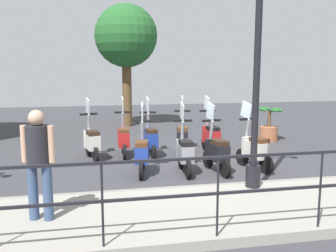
% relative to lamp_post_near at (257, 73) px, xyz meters
% --- Properties ---
extents(ground_plane, '(28.00, 28.00, 0.00)m').
position_rel_lamp_post_near_xyz_m(ground_plane, '(2.40, 0.57, -2.22)').
color(ground_plane, '#38383D').
extents(promenade_walkway, '(2.20, 20.00, 0.15)m').
position_rel_lamp_post_near_xyz_m(promenade_walkway, '(-0.75, 0.57, -2.15)').
color(promenade_walkway, gray).
rests_on(promenade_walkway, ground_plane).
extents(fence_railing, '(0.04, 16.03, 1.07)m').
position_rel_lamp_post_near_xyz_m(fence_railing, '(-1.80, 0.57, -1.32)').
color(fence_railing, black).
rests_on(fence_railing, promenade_walkway).
extents(lamp_post_near, '(0.26, 0.90, 4.64)m').
position_rel_lamp_post_near_xyz_m(lamp_post_near, '(0.00, 0.00, 0.00)').
color(lamp_post_near, black).
rests_on(lamp_post_near, promenade_walkway).
extents(pedestrian_distant, '(0.40, 0.47, 1.59)m').
position_rel_lamp_post_near_xyz_m(pedestrian_distant, '(-0.80, 3.60, -1.14)').
color(pedestrian_distant, '#384C70').
rests_on(pedestrian_distant, promenade_walkway).
extents(tree_distant, '(2.39, 2.39, 4.67)m').
position_rel_lamp_post_near_xyz_m(tree_distant, '(8.42, 1.53, 1.20)').
color(tree_distant, brown).
rests_on(tree_distant, ground_plane).
extents(potted_palm, '(1.06, 0.66, 1.05)m').
position_rel_lamp_post_near_xyz_m(potted_palm, '(4.60, -2.58, -1.78)').
color(potted_palm, '#9E5B3D').
rests_on(potted_palm, ground_plane).
extents(scooter_near_0, '(1.20, 0.53, 1.54)m').
position_rel_lamp_post_near_xyz_m(scooter_near_0, '(1.58, -0.73, -1.74)').
color(scooter_near_0, black).
rests_on(scooter_near_0, ground_plane).
extents(scooter_near_1, '(1.23, 0.46, 1.54)m').
position_rel_lamp_post_near_xyz_m(scooter_near_1, '(1.49, 0.20, -1.74)').
color(scooter_near_1, black).
rests_on(scooter_near_1, ground_plane).
extents(scooter_near_2, '(1.23, 0.44, 1.54)m').
position_rel_lamp_post_near_xyz_m(scooter_near_2, '(1.58, 0.90, -1.74)').
color(scooter_near_2, black).
rests_on(scooter_near_2, ground_plane).
extents(scooter_near_3, '(1.23, 0.47, 1.54)m').
position_rel_lamp_post_near_xyz_m(scooter_near_3, '(1.69, 1.82, -1.74)').
color(scooter_near_3, black).
rests_on(scooter_near_3, ground_plane).
extents(scooter_far_0, '(1.23, 0.44, 1.54)m').
position_rel_lamp_post_near_xyz_m(scooter_far_0, '(3.27, -0.23, -1.74)').
color(scooter_far_0, black).
rests_on(scooter_far_0, ground_plane).
extents(scooter_far_1, '(1.22, 0.50, 1.54)m').
position_rel_lamp_post_near_xyz_m(scooter_far_1, '(3.37, 0.52, -1.74)').
color(scooter_far_1, black).
rests_on(scooter_far_1, ground_plane).
extents(scooter_far_2, '(1.23, 0.44, 1.54)m').
position_rel_lamp_post_near_xyz_m(scooter_far_2, '(3.22, 1.41, -1.74)').
color(scooter_far_2, black).
rests_on(scooter_far_2, ground_plane).
extents(scooter_far_3, '(1.23, 0.44, 1.54)m').
position_rel_lamp_post_near_xyz_m(scooter_far_3, '(3.39, 2.08, -1.74)').
color(scooter_far_3, black).
rests_on(scooter_far_3, ground_plane).
extents(scooter_far_4, '(1.22, 0.50, 1.54)m').
position_rel_lamp_post_near_xyz_m(scooter_far_4, '(3.19, 2.89, -1.74)').
color(scooter_far_4, black).
rests_on(scooter_far_4, ground_plane).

